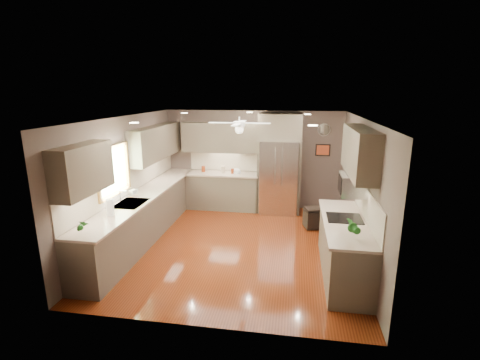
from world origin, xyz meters
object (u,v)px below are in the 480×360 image
(potted_plant_left, at_px, (81,226))
(paper_towel, at_px, (110,207))
(potted_plant_right, at_px, (353,227))
(canister_c, at_px, (223,169))
(soap_bottle, at_px, (134,192))
(bowl, at_px, (237,173))
(microwave, at_px, (353,185))
(stool, at_px, (313,218))
(refrigerator, at_px, (279,166))
(canister_d, at_px, (233,171))
(canister_a, at_px, (203,169))

(potted_plant_left, xyz_separation_m, paper_towel, (0.00, 0.82, 0.00))
(potted_plant_left, bearing_deg, potted_plant_right, 7.47)
(canister_c, height_order, soap_bottle, soap_bottle)
(bowl, relative_size, microwave, 0.39)
(stool, xyz_separation_m, paper_towel, (-3.47, -2.31, 0.84))
(bowl, height_order, stool, bowl)
(canister_c, relative_size, refrigerator, 0.07)
(canister_d, xyz_separation_m, microwave, (2.50, -2.73, 0.48))
(potted_plant_left, height_order, refrigerator, refrigerator)
(canister_a, height_order, microwave, microwave)
(canister_a, bearing_deg, paper_towel, -101.65)
(stool, bearing_deg, potted_plant_right, -81.31)
(canister_a, xyz_separation_m, potted_plant_left, (-0.70, -4.22, 0.06))
(refrigerator, relative_size, stool, 5.47)
(microwave, bearing_deg, paper_towel, -171.13)
(potted_plant_left, distance_m, refrigerator, 4.93)
(bowl, xyz_separation_m, refrigerator, (1.07, -0.01, 0.22))
(soap_bottle, relative_size, stool, 0.44)
(canister_c, distance_m, microwave, 3.94)
(canister_c, bearing_deg, potted_plant_right, -54.45)
(canister_d, distance_m, microwave, 3.74)
(canister_d, xyz_separation_m, refrigerator, (1.18, -0.02, 0.19))
(canister_a, xyz_separation_m, canister_d, (0.78, -0.05, -0.02))
(paper_towel, bearing_deg, potted_plant_left, -90.19)
(canister_a, height_order, stool, canister_a)
(canister_a, bearing_deg, potted_plant_right, -49.46)
(soap_bottle, distance_m, potted_plant_right, 4.22)
(canister_c, relative_size, potted_plant_right, 0.49)
(canister_c, relative_size, stool, 0.37)
(canister_a, distance_m, canister_c, 0.52)
(canister_c, distance_m, refrigerator, 1.44)
(potted_plant_right, height_order, stool, potted_plant_right)
(canister_a, xyz_separation_m, microwave, (3.28, -2.78, 0.46))
(canister_c, distance_m, soap_bottle, 2.67)
(canister_a, bearing_deg, potted_plant_left, -99.47)
(soap_bottle, height_order, stool, soap_bottle)
(canister_c, xyz_separation_m, stool, (2.25, -1.09, -0.79))
(microwave, height_order, stool, microwave)
(paper_towel, bearing_deg, soap_bottle, 95.40)
(potted_plant_left, relative_size, microwave, 0.50)
(refrigerator, relative_size, microwave, 4.45)
(paper_towel, bearing_deg, stool, 33.68)
(microwave, distance_m, paper_towel, 4.05)
(canister_d, bearing_deg, canister_c, 169.36)
(refrigerator, distance_m, stool, 1.61)
(potted_plant_left, distance_m, bowl, 4.45)
(stool, bearing_deg, paper_towel, -146.32)
(soap_bottle, xyz_separation_m, refrigerator, (2.76, 2.24, 0.15))
(canister_a, distance_m, stool, 3.08)
(potted_plant_left, relative_size, potted_plant_right, 0.82)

